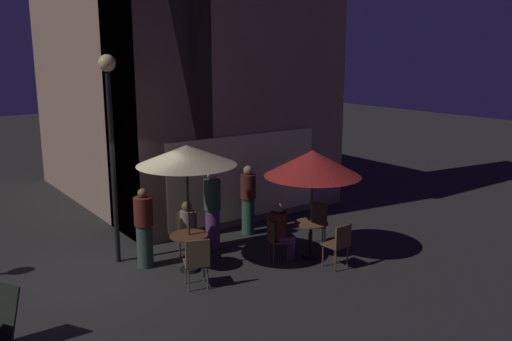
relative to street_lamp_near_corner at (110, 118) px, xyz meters
The scene contains 17 objects.
ground_plane 3.10m from the street_lamp_near_corner, 136.23° to the right, with size 60.00×60.00×0.00m, color #292826.
cafe_building 4.47m from the street_lamp_near_corner, 49.65° to the left, with size 6.17×8.09×9.65m.
street_lamp_near_corner is the anchor object (origin of this frame).
cafe_table_0 2.94m from the street_lamp_near_corner, 53.28° to the right, with size 0.76×0.76×0.75m.
cafe_table_1 4.73m from the street_lamp_near_corner, 32.70° to the right, with size 0.71×0.71×0.77m.
patio_umbrella_0 1.75m from the street_lamp_near_corner, 53.28° to the right, with size 1.93×1.93×2.55m.
patio_umbrella_1 4.16m from the street_lamp_near_corner, 32.70° to the right, with size 2.01×2.01×2.32m.
cafe_chair_0 2.84m from the street_lamp_near_corner, 24.54° to the right, with size 0.57×0.57×0.95m.
cafe_chair_1 3.30m from the street_lamp_near_corner, 72.70° to the right, with size 0.56×0.56×0.98m.
cafe_chair_2 5.17m from the street_lamp_near_corner, 40.95° to the right, with size 0.45×0.45×0.93m.
cafe_chair_3 5.03m from the street_lamp_near_corner, 22.42° to the right, with size 0.54×0.54×0.95m.
cafe_chair_4 4.09m from the street_lamp_near_corner, 36.25° to the right, with size 0.49×0.49×0.90m.
patron_seated_0 2.72m from the street_lamp_near_corner, 30.59° to the right, with size 0.43×0.51×1.25m.
patron_seated_1 4.10m from the street_lamp_near_corner, 35.55° to the right, with size 0.54×0.45×1.25m.
patron_standing_2 3.88m from the street_lamp_near_corner, ahead, with size 0.36×0.36×1.67m.
patron_standing_3 2.29m from the street_lamp_near_corner, 59.85° to the right, with size 0.38×0.38×1.64m.
patron_standing_4 2.97m from the street_lamp_near_corner, 14.15° to the right, with size 0.38×0.38×1.76m.
Camera 1 is at (-3.34, -9.66, 4.28)m, focal length 37.54 mm.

